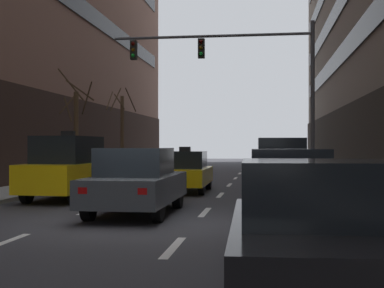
% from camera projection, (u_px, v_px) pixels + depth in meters
% --- Properties ---
extents(ground_plane, '(120.00, 120.00, 0.00)m').
position_uv_depth(ground_plane, '(129.00, 222.00, 12.59)').
color(ground_plane, '#38383D').
extents(lane_stripe_l1_s3, '(0.16, 2.00, 0.01)m').
position_uv_depth(lane_stripe_l1_s3, '(3.00, 243.00, 9.83)').
color(lane_stripe_l1_s3, silver).
rests_on(lane_stripe_l1_s3, ground).
extents(lane_stripe_l1_s4, '(0.16, 2.00, 0.01)m').
position_uv_depth(lane_stripe_l1_s4, '(91.00, 210.00, 14.79)').
color(lane_stripe_l1_s4, silver).
rests_on(lane_stripe_l1_s4, ground).
extents(lane_stripe_l1_s5, '(0.16, 2.00, 0.01)m').
position_uv_depth(lane_stripe_l1_s5, '(135.00, 194.00, 19.74)').
color(lane_stripe_l1_s5, silver).
rests_on(lane_stripe_l1_s5, ground).
extents(lane_stripe_l1_s6, '(0.16, 2.00, 0.01)m').
position_uv_depth(lane_stripe_l1_s6, '(161.00, 184.00, 24.69)').
color(lane_stripe_l1_s6, silver).
rests_on(lane_stripe_l1_s6, ground).
extents(lane_stripe_l1_s7, '(0.16, 2.00, 0.01)m').
position_uv_depth(lane_stripe_l1_s7, '(178.00, 178.00, 29.65)').
color(lane_stripe_l1_s7, silver).
rests_on(lane_stripe_l1_s7, ground).
extents(lane_stripe_l1_s8, '(0.16, 2.00, 0.01)m').
position_uv_depth(lane_stripe_l1_s8, '(191.00, 173.00, 34.60)').
color(lane_stripe_l1_s8, silver).
rests_on(lane_stripe_l1_s8, ground).
extents(lane_stripe_l1_s9, '(0.16, 2.00, 0.01)m').
position_uv_depth(lane_stripe_l1_s9, '(200.00, 170.00, 39.55)').
color(lane_stripe_l1_s9, silver).
rests_on(lane_stripe_l1_s9, ground).
extents(lane_stripe_l1_s10, '(0.16, 2.00, 0.01)m').
position_uv_depth(lane_stripe_l1_s10, '(207.00, 167.00, 44.51)').
color(lane_stripe_l1_s10, silver).
rests_on(lane_stripe_l1_s10, ground).
extents(lane_stripe_l2_s3, '(0.16, 2.00, 0.01)m').
position_uv_depth(lane_stripe_l2_s3, '(173.00, 247.00, 9.40)').
color(lane_stripe_l2_s3, silver).
rests_on(lane_stripe_l2_s3, ground).
extents(lane_stripe_l2_s4, '(0.16, 2.00, 0.01)m').
position_uv_depth(lane_stripe_l2_s4, '(205.00, 212.00, 14.35)').
color(lane_stripe_l2_s4, silver).
rests_on(lane_stripe_l2_s4, ground).
extents(lane_stripe_l2_s5, '(0.16, 2.00, 0.01)m').
position_uv_depth(lane_stripe_l2_s5, '(220.00, 195.00, 19.30)').
color(lane_stripe_l2_s5, silver).
rests_on(lane_stripe_l2_s5, ground).
extents(lane_stripe_l2_s6, '(0.16, 2.00, 0.01)m').
position_uv_depth(lane_stripe_l2_s6, '(229.00, 185.00, 24.26)').
color(lane_stripe_l2_s6, silver).
rests_on(lane_stripe_l2_s6, ground).
extents(lane_stripe_l2_s7, '(0.16, 2.00, 0.01)m').
position_uv_depth(lane_stripe_l2_s7, '(235.00, 178.00, 29.21)').
color(lane_stripe_l2_s7, silver).
rests_on(lane_stripe_l2_s7, ground).
extents(lane_stripe_l2_s8, '(0.16, 2.00, 0.01)m').
position_uv_depth(lane_stripe_l2_s8, '(240.00, 173.00, 34.17)').
color(lane_stripe_l2_s8, silver).
rests_on(lane_stripe_l2_s8, ground).
extents(lane_stripe_l2_s9, '(0.16, 2.00, 0.01)m').
position_uv_depth(lane_stripe_l2_s9, '(243.00, 170.00, 39.12)').
color(lane_stripe_l2_s9, silver).
rests_on(lane_stripe_l2_s9, ground).
extents(lane_stripe_l2_s10, '(0.16, 2.00, 0.01)m').
position_uv_depth(lane_stripe_l2_s10, '(245.00, 167.00, 44.07)').
color(lane_stripe_l2_s10, silver).
rests_on(lane_stripe_l2_s10, ground).
extents(taxi_driving_0, '(2.01, 4.44, 2.29)m').
position_uv_depth(taxi_driving_0, '(68.00, 168.00, 17.73)').
color(taxi_driving_0, black).
rests_on(taxi_driving_0, ground).
extents(taxi_driving_1, '(1.80, 4.24, 1.76)m').
position_uv_depth(taxi_driving_1, '(185.00, 172.00, 20.60)').
color(taxi_driving_1, black).
rests_on(taxi_driving_1, ground).
extents(car_driving_2, '(1.95, 4.65, 1.74)m').
position_uv_depth(car_driving_2, '(137.00, 182.00, 13.93)').
color(car_driving_2, black).
rests_on(car_driving_2, ground).
extents(car_parked_0, '(1.96, 4.43, 1.64)m').
position_uv_depth(car_parked_0, '(313.00, 233.00, 6.06)').
color(car_parked_0, black).
rests_on(car_parked_0, ground).
extents(car_parked_1, '(2.02, 4.65, 1.73)m').
position_uv_depth(car_parked_1, '(289.00, 187.00, 12.11)').
color(car_parked_1, black).
rests_on(car_parked_1, ground).
extents(car_parked_2, '(1.86, 4.28, 2.06)m').
position_uv_depth(car_parked_2, '(281.00, 168.00, 18.30)').
color(car_parked_2, black).
rests_on(car_parked_2, ground).
extents(traffic_signal_0, '(8.65, 0.35, 6.91)m').
position_uv_depth(traffic_signal_0, '(244.00, 70.00, 22.68)').
color(traffic_signal_0, '#4C4C51').
rests_on(traffic_signal_0, sidewalk_right).
extents(street_tree_1, '(1.77, 1.81, 5.32)m').
position_uv_depth(street_tree_1, '(76.00, 130.00, 25.62)').
color(street_tree_1, '#4C3823').
rests_on(street_tree_1, sidewalk_left).
extents(street_tree_2, '(1.73, 1.69, 5.43)m').
position_uv_depth(street_tree_2, '(122.00, 130.00, 33.92)').
color(street_tree_2, '#4C3823').
rests_on(street_tree_2, sidewalk_left).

